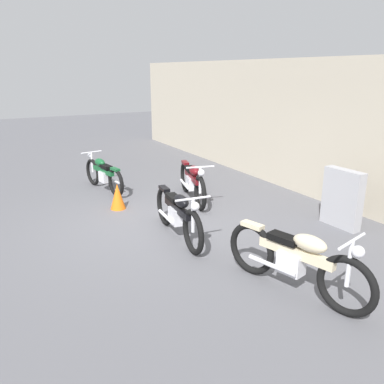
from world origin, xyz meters
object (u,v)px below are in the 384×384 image
object	(u,v)px
stone_marker	(342,198)
motorcycle_green	(103,174)
motorcycle_cream	(296,260)
helmet	(197,179)
traffic_cone	(118,196)
motorcycle_black	(178,214)
motorcycle_maroon	(192,181)

from	to	relation	value
stone_marker	motorcycle_green	xyz separation A→B (m)	(-4.42, -3.19, -0.13)
stone_marker	motorcycle_cream	bearing A→B (deg)	-60.41
helmet	traffic_cone	bearing A→B (deg)	-70.78
motorcycle_black	motorcycle_maroon	world-z (taller)	motorcycle_maroon
motorcycle_black	motorcycle_maroon	distance (m)	2.11
helmet	motorcycle_maroon	xyz separation A→B (m)	(1.11, -0.76, 0.31)
motorcycle_green	motorcycle_maroon	world-z (taller)	motorcycle_maroon
helmet	motorcycle_cream	xyz separation A→B (m)	(5.15, -1.46, 0.33)
stone_marker	traffic_cone	size ratio (longest dim) A/B	2.00
motorcycle_green	motorcycle_cream	bearing A→B (deg)	179.08
helmet	traffic_cone	xyz separation A→B (m)	(0.84, -2.41, 0.13)
stone_marker	motorcycle_green	bearing A→B (deg)	-144.17
helmet	motorcycle_green	size ratio (longest dim) A/B	0.15
helmet	motorcycle_green	distance (m)	2.37
traffic_cone	motorcycle_cream	distance (m)	4.42
stone_marker	motorcycle_maroon	size ratio (longest dim) A/B	0.53
stone_marker	motorcycle_cream	xyz separation A→B (m)	(1.35, -2.38, -0.08)
motorcycle_cream	motorcycle_black	xyz separation A→B (m)	(-2.33, -0.54, -0.02)
helmet	motorcycle_black	bearing A→B (deg)	-35.19
helmet	motorcycle_black	world-z (taller)	motorcycle_black
stone_marker	motorcycle_black	size ratio (longest dim) A/B	0.52
motorcycle_green	motorcycle_black	bearing A→B (deg)	175.67
motorcycle_maroon	motorcycle_cream	bearing A→B (deg)	5.16
helmet	motorcycle_cream	world-z (taller)	motorcycle_cream
traffic_cone	motorcycle_green	size ratio (longest dim) A/B	0.29
motorcycle_cream	motorcycle_green	bearing A→B (deg)	173.53
traffic_cone	motorcycle_cream	size ratio (longest dim) A/B	0.26
helmet	motorcycle_cream	size ratio (longest dim) A/B	0.13
motorcycle_green	traffic_cone	bearing A→B (deg)	165.52
motorcycle_cream	motorcycle_maroon	xyz separation A→B (m)	(-4.04, 0.70, -0.02)
motorcycle_cream	motorcycle_black	bearing A→B (deg)	178.48
traffic_cone	motorcycle_black	xyz separation A→B (m)	(1.99, 0.42, 0.18)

